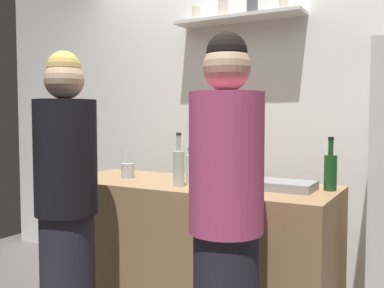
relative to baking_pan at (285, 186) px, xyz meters
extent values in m
cube|color=white|center=(-0.69, 0.72, 0.37)|extent=(4.80, 0.10, 2.60)
cube|color=silver|center=(-0.55, 0.56, 1.12)|extent=(0.99, 0.22, 0.02)
cylinder|color=beige|center=(-0.89, 0.56, 1.19)|extent=(0.07, 0.07, 0.11)
cylinder|color=beige|center=(-0.66, 0.56, 1.22)|extent=(0.08, 0.08, 0.17)
cylinder|color=#4C4C51|center=(-0.43, 0.56, 1.22)|extent=(0.08, 0.08, 0.18)
cylinder|color=beige|center=(-0.20, 0.56, 1.20)|extent=(0.06, 0.06, 0.13)
cube|color=#9E7A51|center=(-0.60, -0.02, -0.48)|extent=(1.81, 0.69, 0.90)
cube|color=gray|center=(0.00, 0.00, 0.00)|extent=(0.34, 0.24, 0.05)
cylinder|color=#B2B2B7|center=(-1.11, -0.04, 0.03)|extent=(0.09, 0.09, 0.10)
cylinder|color=silver|center=(-1.11, -0.04, 0.10)|extent=(0.04, 0.01, 0.18)
cylinder|color=silver|center=(-1.13, -0.05, 0.10)|extent=(0.01, 0.04, 0.18)
cylinder|color=silver|center=(-1.12, -0.05, 0.08)|extent=(0.01, 0.01, 0.15)
cylinder|color=silver|center=(-1.10, -0.07, 0.08)|extent=(0.03, 0.01, 0.15)
cylinder|color=silver|center=(-1.11, -0.04, 0.08)|extent=(0.02, 0.02, 0.15)
cylinder|color=#19471E|center=(0.24, 0.10, 0.08)|extent=(0.07, 0.07, 0.20)
cylinder|color=#19471E|center=(0.24, 0.10, 0.22)|extent=(0.03, 0.03, 0.09)
cylinder|color=black|center=(0.24, 0.10, 0.28)|extent=(0.03, 0.03, 0.02)
cylinder|color=#B2BFB2|center=(-0.60, -0.19, 0.08)|extent=(0.07, 0.07, 0.21)
cylinder|color=#B2BFB2|center=(-0.60, -0.19, 0.24)|extent=(0.03, 0.03, 0.10)
cylinder|color=#333333|center=(-0.60, -0.19, 0.30)|extent=(0.03, 0.03, 0.02)
cylinder|color=black|center=(-0.60, 0.23, 0.09)|extent=(0.07, 0.07, 0.23)
cylinder|color=black|center=(-0.60, 0.23, 0.25)|extent=(0.03, 0.03, 0.09)
cylinder|color=gold|center=(-0.60, 0.23, 0.31)|extent=(0.03, 0.03, 0.02)
cylinder|color=silver|center=(-0.61, -0.02, 0.06)|extent=(0.08, 0.08, 0.18)
cylinder|color=silver|center=(-0.61, -0.02, 0.17)|extent=(0.04, 0.04, 0.03)
cylinder|color=blue|center=(-0.61, -0.02, 0.19)|extent=(0.05, 0.05, 0.02)
cylinder|color=#262633|center=(-1.00, -0.72, -0.53)|extent=(0.30, 0.30, 0.79)
cylinder|color=black|center=(-1.00, -0.72, 0.18)|extent=(0.34, 0.34, 0.63)
sphere|color=#D8AD8C|center=(-1.00, -0.72, 0.60)|extent=(0.21, 0.21, 0.21)
sphere|color=#D8B759|center=(-1.00, -0.72, 0.66)|extent=(0.18, 0.18, 0.18)
cylinder|color=#D14C7F|center=(-0.06, -0.68, 0.19)|extent=(0.34, 0.34, 0.63)
sphere|color=#D8AD8C|center=(-0.06, -0.68, 0.62)|extent=(0.22, 0.22, 0.22)
sphere|color=black|center=(-0.06, -0.68, 0.68)|extent=(0.18, 0.18, 0.18)
camera|label=1|loc=(0.76, -2.47, 0.40)|focal=41.07mm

